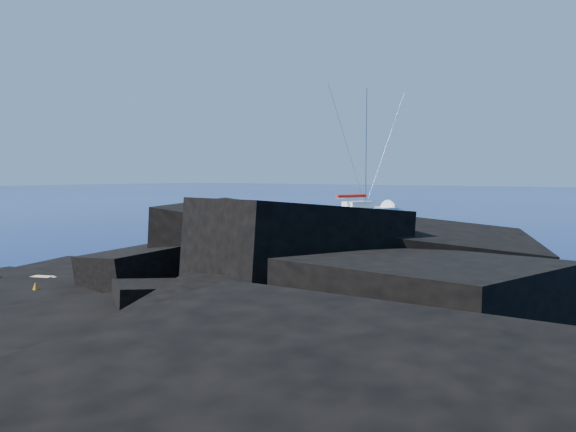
# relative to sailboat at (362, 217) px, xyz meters

# --- Properties ---
(headland) EXTENTS (24.00, 24.00, 3.60)m
(headland) POSITION_rel_sailboat_xyz_m (18.62, -36.77, 0.00)
(headland) COLOR black
(headland) RESTS_ON ground
(beach) EXTENTS (9.08, 6.86, 0.70)m
(beach) POSITION_rel_sailboat_xyz_m (10.12, -39.27, 0.00)
(beach) COLOR black
(beach) RESTS_ON ground
(surf_foam) EXTENTS (10.00, 8.00, 0.06)m
(surf_foam) POSITION_rel_sailboat_xyz_m (10.62, -34.77, 0.00)
(surf_foam) COLOR white
(surf_foam) RESTS_ON ground
(sailboat) EXTENTS (5.72, 12.34, 12.69)m
(sailboat) POSITION_rel_sailboat_xyz_m (0.00, 0.00, 0.00)
(sailboat) COLOR silver
(sailboat) RESTS_ON ground
(towel) EXTENTS (2.24, 1.69, 0.05)m
(towel) POSITION_rel_sailboat_xyz_m (9.81, -38.01, 0.38)
(towel) COLOR white
(towel) RESTS_ON beach
(sunbather) EXTENTS (1.96, 1.21, 0.26)m
(sunbather) POSITION_rel_sailboat_xyz_m (9.81, -38.01, 0.54)
(sunbather) COLOR #E1AF76
(sunbather) RESTS_ON towel
(marker_cone) EXTENTS (0.36, 0.36, 0.53)m
(marker_cone) POSITION_rel_sailboat_xyz_m (11.81, -39.29, 0.61)
(marker_cone) COLOR orange
(marker_cone) RESTS_ON beach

